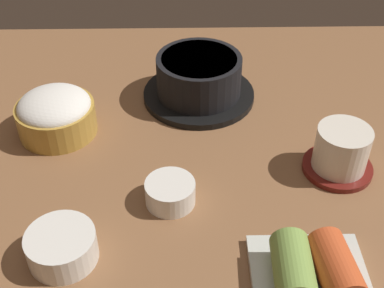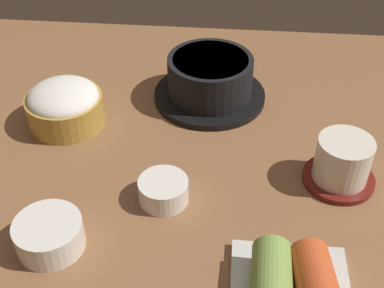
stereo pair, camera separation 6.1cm
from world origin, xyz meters
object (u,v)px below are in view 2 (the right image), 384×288
(stone_pot, at_px, (210,80))
(rice_bowl, at_px, (64,105))
(banchan_cup_center, at_px, (163,190))
(side_bowl_near, at_px, (49,234))
(tea_cup_with_saucer, at_px, (342,163))
(kimchi_plate, at_px, (292,284))

(stone_pot, relative_size, rice_bowl, 1.56)
(banchan_cup_center, distance_m, side_bowl_near, 0.15)
(tea_cup_with_saucer, bearing_deg, rice_bowl, 166.72)
(rice_bowl, distance_m, side_bowl_near, 0.24)
(tea_cup_with_saucer, height_order, banchan_cup_center, tea_cup_with_saucer)
(stone_pot, relative_size, side_bowl_near, 2.24)
(tea_cup_with_saucer, xyz_separation_m, side_bowl_near, (-0.35, -0.14, -0.01))
(stone_pot, relative_size, tea_cup_with_saucer, 1.89)
(rice_bowl, height_order, kimchi_plate, rice_bowl)
(stone_pot, xyz_separation_m, rice_bowl, (-0.21, -0.09, -0.00))
(rice_bowl, relative_size, banchan_cup_center, 1.80)
(stone_pot, distance_m, kimchi_plate, 0.38)
(tea_cup_with_saucer, distance_m, banchan_cup_center, 0.23)
(side_bowl_near, bearing_deg, tea_cup_with_saucer, 22.23)
(stone_pot, bearing_deg, tea_cup_with_saucer, -44.17)
(rice_bowl, bearing_deg, kimchi_plate, -40.95)
(stone_pot, bearing_deg, kimchi_plate, -73.14)
(tea_cup_with_saucer, xyz_separation_m, kimchi_plate, (-0.07, -0.19, -0.01))
(tea_cup_with_saucer, distance_m, side_bowl_near, 0.38)
(kimchi_plate, height_order, side_bowl_near, kimchi_plate)
(rice_bowl, bearing_deg, stone_pot, 21.92)
(side_bowl_near, bearing_deg, rice_bowl, 101.48)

